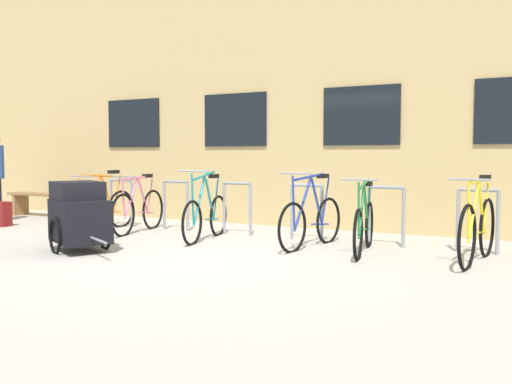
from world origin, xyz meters
The scene contains 12 objects.
ground_plane centered at (0.00, 0.00, 0.00)m, with size 42.00×42.00×0.00m, color #B2ADA0.
storefront_building centered at (0.00, 6.60, 2.78)m, with size 28.00×6.84×5.55m.
bike_rack centered at (0.18, 1.90, 0.51)m, with size 6.53×0.05×0.85m.
bicycle_orange centered at (-2.74, 1.30, 0.37)m, with size 0.44×1.68×1.03m.
bicycle_teal centered at (-0.57, 1.22, 0.37)m, with size 0.46×1.64×1.08m.
bicycle_green centered at (1.87, 1.24, 0.36)m, with size 0.46×1.69×1.01m.
bicycle_pink centered at (-2.01, 1.40, 0.38)m, with size 0.46×1.65×0.97m.
bicycle_blue centered at (1.09, 1.33, 0.38)m, with size 0.44×1.66×1.07m.
bicycle_yellow centered at (3.26, 1.22, 0.41)m, with size 0.44×1.77×1.05m.
bike_trailer centered at (-1.52, -0.39, 0.48)m, with size 1.43×0.95×0.94m.
wooden_bench centered at (-5.31, 2.33, 0.36)m, with size 1.73×0.40×0.49m.
backpack centered at (-4.68, 0.87, 0.22)m, with size 0.28×0.20×0.44m, color maroon.
Camera 1 is at (4.04, -5.84, 1.27)m, focal length 39.42 mm.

